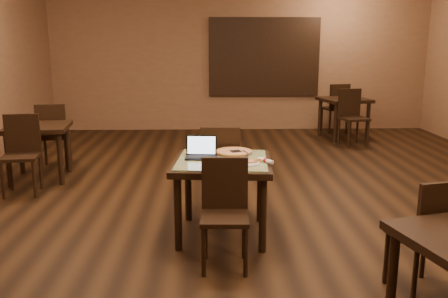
{
  "coord_description": "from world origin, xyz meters",
  "views": [
    {
      "loc": [
        -0.66,
        -5.2,
        1.85
      ],
      "look_at": [
        -0.53,
        -0.76,
        0.85
      ],
      "focal_mm": 38.0,
      "sensor_mm": 36.0,
      "label": 1
    }
  ],
  "objects_px": {
    "other_table_a_chair_near": "(352,114)",
    "other_table_b": "(38,134)",
    "tiled_table": "(222,170)",
    "pizza_pan": "(234,153)",
    "other_table_b_chair_far": "(53,132)",
    "chair_main_far": "(220,164)",
    "laptop": "(201,152)",
    "other_table_c_chair_far": "(430,231)",
    "chair_main_near": "(225,206)",
    "other_table_b_chair_near": "(22,149)",
    "other_table_a": "(344,105)",
    "other_table_a_chair_far": "(337,105)"
  },
  "relations": [
    {
      "from": "other_table_a_chair_near",
      "to": "other_table_b",
      "type": "relative_size",
      "value": 1.13
    },
    {
      "from": "pizza_pan",
      "to": "other_table_a_chair_far",
      "type": "bearing_deg",
      "value": 64.78
    },
    {
      "from": "other_table_a_chair_near",
      "to": "other_table_b_chair_far",
      "type": "distance_m",
      "value": 5.18
    },
    {
      "from": "chair_main_near",
      "to": "other_table_b",
      "type": "relative_size",
      "value": 1.0
    },
    {
      "from": "other_table_a_chair_near",
      "to": "other_table_c_chair_far",
      "type": "distance_m",
      "value": 5.48
    },
    {
      "from": "chair_main_near",
      "to": "pizza_pan",
      "type": "xyz_separation_m",
      "value": [
        0.12,
        0.86,
        0.25
      ]
    },
    {
      "from": "chair_main_near",
      "to": "pizza_pan",
      "type": "bearing_deg",
      "value": 84.34
    },
    {
      "from": "tiled_table",
      "to": "pizza_pan",
      "type": "distance_m",
      "value": 0.29
    },
    {
      "from": "other_table_b",
      "to": "other_table_c_chair_far",
      "type": "relative_size",
      "value": 0.99
    },
    {
      "from": "chair_main_far",
      "to": "other_table_b_chair_far",
      "type": "distance_m",
      "value": 3.14
    },
    {
      "from": "laptop",
      "to": "other_table_a_chair_far",
      "type": "height_order",
      "value": "other_table_a_chair_far"
    },
    {
      "from": "chair_main_far",
      "to": "other_table_b_chair_far",
      "type": "height_order",
      "value": "chair_main_far"
    },
    {
      "from": "other_table_c_chair_far",
      "to": "pizza_pan",
      "type": "bearing_deg",
      "value": -60.99
    },
    {
      "from": "chair_main_near",
      "to": "other_table_a_chair_near",
      "type": "xyz_separation_m",
      "value": [
        2.49,
        4.79,
        0.07
      ]
    },
    {
      "from": "pizza_pan",
      "to": "other_table_b",
      "type": "height_order",
      "value": "pizza_pan"
    },
    {
      "from": "pizza_pan",
      "to": "other_table_a_chair_near",
      "type": "xyz_separation_m",
      "value": [
        2.37,
        3.93,
        -0.19
      ]
    },
    {
      "from": "tiled_table",
      "to": "other_table_a_chair_near",
      "type": "xyz_separation_m",
      "value": [
        2.49,
        4.17,
        -0.08
      ]
    },
    {
      "from": "other_table_a_chair_far",
      "to": "other_table_c_chair_far",
      "type": "distance_m",
      "value": 6.66
    },
    {
      "from": "other_table_b",
      "to": "other_table_b_chair_far",
      "type": "xyz_separation_m",
      "value": [
        0.01,
        0.57,
        -0.08
      ]
    },
    {
      "from": "other_table_b_chair_far",
      "to": "pizza_pan",
      "type": "bearing_deg",
      "value": 129.97
    },
    {
      "from": "tiled_table",
      "to": "other_table_a",
      "type": "distance_m",
      "value": 5.39
    },
    {
      "from": "pizza_pan",
      "to": "other_table_b_chair_far",
      "type": "bearing_deg",
      "value": 137.44
    },
    {
      "from": "chair_main_near",
      "to": "other_table_b_chair_near",
      "type": "height_order",
      "value": "other_table_b_chair_near"
    },
    {
      "from": "laptop",
      "to": "other_table_b",
      "type": "height_order",
      "value": "laptop"
    },
    {
      "from": "other_table_a",
      "to": "other_table_b",
      "type": "xyz_separation_m",
      "value": [
        -4.97,
        -2.74,
        -0.03
      ]
    },
    {
      "from": "other_table_a",
      "to": "other_table_b_chair_far",
      "type": "distance_m",
      "value": 5.41
    },
    {
      "from": "chair_main_near",
      "to": "other_table_a_chair_near",
      "type": "height_order",
      "value": "other_table_a_chair_near"
    },
    {
      "from": "other_table_b",
      "to": "tiled_table",
      "type": "bearing_deg",
      "value": -46.95
    },
    {
      "from": "laptop",
      "to": "other_table_b_chair_near",
      "type": "relative_size",
      "value": 0.32
    },
    {
      "from": "chair_main_near",
      "to": "other_table_a",
      "type": "relative_size",
      "value": 0.9
    },
    {
      "from": "other_table_a_chair_near",
      "to": "other_table_b_chair_far",
      "type": "relative_size",
      "value": 1.04
    },
    {
      "from": "chair_main_near",
      "to": "laptop",
      "type": "relative_size",
      "value": 2.91
    },
    {
      "from": "tiled_table",
      "to": "pizza_pan",
      "type": "xyz_separation_m",
      "value": [
        0.12,
        0.24,
        0.11
      ]
    },
    {
      "from": "chair_main_near",
      "to": "other_table_b_chair_far",
      "type": "relative_size",
      "value": 0.93
    },
    {
      "from": "chair_main_far",
      "to": "laptop",
      "type": "distance_m",
      "value": 0.61
    },
    {
      "from": "other_table_b",
      "to": "other_table_c_chair_far",
      "type": "bearing_deg",
      "value": -46.94
    },
    {
      "from": "pizza_pan",
      "to": "other_table_b_chair_near",
      "type": "distance_m",
      "value": 2.86
    },
    {
      "from": "pizza_pan",
      "to": "other_table_a_chair_far",
      "type": "relative_size",
      "value": 0.34
    },
    {
      "from": "pizza_pan",
      "to": "other_table_a_chair_near",
      "type": "distance_m",
      "value": 4.59
    },
    {
      "from": "other_table_b_chair_near",
      "to": "other_table_b",
      "type": "bearing_deg",
      "value": 81.41
    },
    {
      "from": "chair_main_near",
      "to": "other_table_b_chair_near",
      "type": "relative_size",
      "value": 0.93
    },
    {
      "from": "laptop",
      "to": "other_table_a_chair_far",
      "type": "relative_size",
      "value": 0.31
    },
    {
      "from": "chair_main_near",
      "to": "other_table_a",
      "type": "height_order",
      "value": "chair_main_near"
    },
    {
      "from": "other_table_a_chair_near",
      "to": "other_table_c_chair_far",
      "type": "bearing_deg",
      "value": -113.25
    },
    {
      "from": "tiled_table",
      "to": "other_table_c_chair_far",
      "type": "height_order",
      "value": "other_table_c_chair_far"
    },
    {
      "from": "laptop",
      "to": "other_table_a",
      "type": "height_order",
      "value": "laptop"
    },
    {
      "from": "chair_main_far",
      "to": "other_table_c_chair_far",
      "type": "relative_size",
      "value": 1.07
    },
    {
      "from": "other_table_b_chair_far",
      "to": "other_table_c_chair_far",
      "type": "relative_size",
      "value": 1.07
    },
    {
      "from": "pizza_pan",
      "to": "other_table_a",
      "type": "relative_size",
      "value": 0.34
    },
    {
      "from": "pizza_pan",
      "to": "chair_main_near",
      "type": "bearing_deg",
      "value": -97.75
    }
  ]
}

